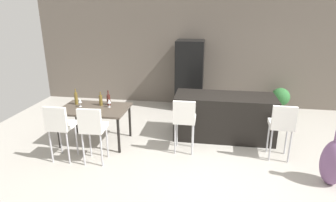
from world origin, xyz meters
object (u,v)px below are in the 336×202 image
Objects in this scene: floor_vase at (334,162)px; dining_chair_near at (60,124)px; wine_bottle_far at (109,100)px; wine_glass_middle at (80,101)px; dining_table at (95,111)px; wine_bottle_corner at (76,98)px; potted_plant at (280,98)px; dining_chair_far at (92,126)px; wine_bottle_end at (101,100)px; refrigerator at (190,75)px; bar_chair_left at (184,118)px; kitchen_island at (224,117)px; wine_glass_left at (109,101)px; bar_chair_middle at (282,123)px.

dining_chair_near is at bearing 179.66° from floor_vase.
wine_bottle_far reaches higher than wine_glass_middle.
wine_bottle_corner is (-0.44, 0.15, 0.20)m from dining_table.
dining_chair_far is at bearing -139.86° from potted_plant.
dining_table is at bearing -18.68° from wine_bottle_corner.
dining_table is 0.36m from wine_bottle_far.
dining_chair_near reaches higher than wine_bottle_end.
refrigerator reaches higher than floor_vase.
bar_chair_left is 1.00× the size of dining_chair_near.
wine_bottle_end is 2.74m from refrigerator.
kitchen_island reaches higher than potted_plant.
kitchen_island is 7.25× the size of wine_bottle_end.
wine_bottle_corner reaches higher than dining_chair_far.
wine_bottle_far is (-2.34, -0.43, 0.39)m from kitchen_island.
potted_plant is at bearing 28.38° from wine_glass_middle.
refrigerator is (1.46, 2.17, 0.07)m from wine_bottle_far.
bar_chair_left is at bearing -87.16° from refrigerator.
wine_bottle_far reaches higher than floor_vase.
wine_bottle_corner is at bearing 128.45° from dining_chair_far.
wine_bottle_corner is 4.74m from floor_vase.
dining_chair_far is (-2.26, -1.44, 0.24)m from kitchen_island.
bar_chair_left is 3.74× the size of wine_bottle_end.
dining_chair_far is 1.03m from wine_glass_middle.
dining_chair_far reaches higher than floor_vase.
dining_chair_near is at bearing -143.98° from potted_plant.
dining_table is at bearing -163.07° from wine_glass_left.
wine_bottle_far is at bearing -150.65° from potted_plant.
wine_bottle_far is (0.52, 1.01, 0.15)m from dining_chair_near.
floor_vase reaches higher than dining_table.
bar_chair_middle is (1.71, 0.00, 0.00)m from bar_chair_left.
wine_glass_left is (0.21, -0.08, 0.01)m from wine_bottle_end.
wine_glass_middle is 4.57m from floor_vase.
dining_chair_far is (0.60, 0.00, 0.00)m from dining_chair_near.
wine_bottle_end reaches higher than floor_vase.
wine_bottle_far is at bearing 165.27° from floor_vase.
dining_table is 0.72× the size of refrigerator.
wine_bottle_end is at bearing 65.49° from dining_table.
dining_chair_near is 1.06m from wine_glass_left.
kitchen_island reaches higher than wine_glass_left.
dining_table reaches higher than potted_plant.
potted_plant is at bearing 26.34° from wine_bottle_corner.
potted_plant is (4.51, 2.23, -0.47)m from wine_bottle_corner.
dining_chair_far is 1.21m from wine_bottle_corner.
dining_chair_near is at bearing -89.83° from wine_glass_middle.
wine_bottle_far is 0.15m from wine_glass_left.
floor_vase is at bearing -0.34° from dining_chair_near.
bar_chair_left is at bearing 17.09° from dining_chair_near.
wine_glass_middle is (-0.52, -0.20, 0.01)m from wine_bottle_far.
wine_glass_middle is 4.98m from potted_plant.
wine_glass_left is at bearing -121.31° from refrigerator.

